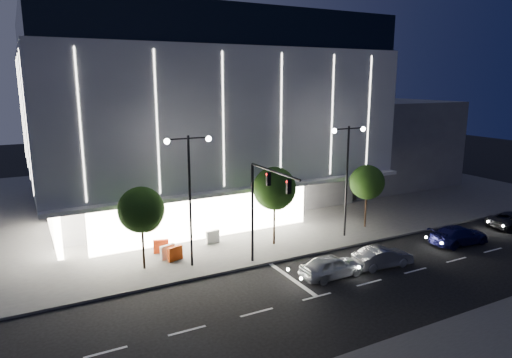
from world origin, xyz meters
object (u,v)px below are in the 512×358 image
object	(u,v)px
barrier_a	(161,246)
barrier_c	(175,253)
tree_mid	(275,191)
tree_right	(367,184)
car_third	(459,235)
traffic_mast	(263,197)
barrier_b	(168,252)
car_second	(383,257)
street_lamp_east	(347,165)
tree_left	(142,212)
car_lead	(332,266)
street_lamp_west	(189,182)
barrier_d	(213,237)

from	to	relation	value
barrier_a	barrier_c	size ratio (longest dim) A/B	1.00
tree_mid	tree_right	distance (m)	9.01
car_third	traffic_mast	bearing A→B (deg)	83.74
tree_right	barrier_b	distance (m)	17.45
traffic_mast	car_second	xyz separation A→B (m)	(7.50, -3.29, -4.34)
street_lamp_east	tree_right	xyz separation A→B (m)	(3.03, 1.02, -2.07)
car_second	barrier_c	size ratio (longest dim) A/B	3.82
tree_left	tree_right	world-z (taller)	tree_left
street_lamp_east	car_third	bearing A→B (deg)	-38.23
street_lamp_east	tree_left	world-z (taller)	street_lamp_east
car_second	car_third	distance (m)	8.34
car_lead	barrier_a	xyz separation A→B (m)	(-8.63, 8.87, -0.09)
street_lamp_west	car_second	size ratio (longest dim) A/B	2.14
car_second	car_third	bearing A→B (deg)	-80.40
street_lamp_east	barrier_a	world-z (taller)	street_lamp_east
barrier_b	car_second	bearing A→B (deg)	-49.87
car_third	barrier_b	world-z (taller)	car_third
traffic_mast	barrier_d	size ratio (longest dim) A/B	6.43
car_second	barrier_b	xyz separation A→B (m)	(-12.60, 7.90, -0.04)
barrier_a	barrier_d	distance (m)	4.11
barrier_c	car_third	bearing A→B (deg)	-34.87
traffic_mast	tree_right	size ratio (longest dim) A/B	1.28
traffic_mast	car_lead	distance (m)	6.26
traffic_mast	barrier_b	world-z (taller)	traffic_mast
tree_left	tree_mid	size ratio (longest dim) A/B	0.93
tree_left	traffic_mast	bearing A→B (deg)	-27.84
car_lead	street_lamp_west	bearing A→B (deg)	52.15
street_lamp_west	barrier_d	xyz separation A→B (m)	(2.90, 3.35, -5.31)
car_second	car_lead	bearing A→B (deg)	91.94
tree_mid	traffic_mast	bearing A→B (deg)	-129.42
barrier_a	barrier_c	distance (m)	1.88
traffic_mast	barrier_b	xyz separation A→B (m)	(-5.10, 4.61, -4.38)
barrier_c	barrier_d	distance (m)	4.14
tree_right	car_second	size ratio (longest dim) A/B	1.31
tree_left	car_third	size ratio (longest dim) A/B	1.15
street_lamp_east	barrier_a	bearing A→B (deg)	167.37
barrier_c	car_second	bearing A→B (deg)	-47.59
tree_mid	barrier_b	world-z (taller)	tree_mid
street_lamp_west	car_second	distance (m)	13.98
car_lead	barrier_b	xyz separation A→B (m)	(-8.52, 7.64, -0.09)
tree_mid	barrier_d	size ratio (longest dim) A/B	5.59
street_lamp_west	car_third	size ratio (longest dim) A/B	1.81
street_lamp_east	tree_right	size ratio (longest dim) A/B	1.63
street_lamp_east	car_second	bearing A→B (deg)	-104.15
car_third	car_second	bearing A→B (deg)	97.43
tree_left	car_third	world-z (taller)	tree_left
street_lamp_east	barrier_c	xyz separation A→B (m)	(-13.73, 1.36, -5.31)
barrier_a	barrier_c	bearing A→B (deg)	-61.29
car_second	barrier_a	world-z (taller)	car_second
car_lead	street_lamp_east	bearing A→B (deg)	-44.83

